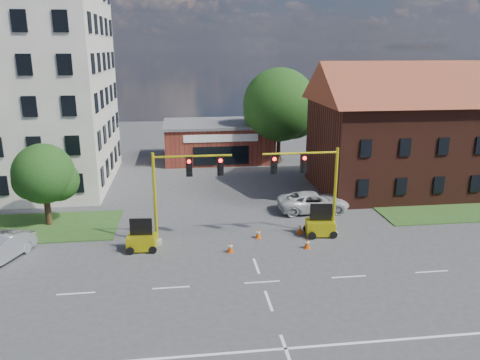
{
  "coord_description": "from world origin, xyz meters",
  "views": [
    {
      "loc": [
        -4.14,
        -23.05,
        12.56
      ],
      "look_at": [
        0.03,
        10.0,
        3.07
      ],
      "focal_mm": 35.0,
      "sensor_mm": 36.0,
      "label": 1
    }
  ],
  "objects_px": {
    "trailer_west": "(142,241)",
    "pickup_white": "(313,202)",
    "signal_mast_west": "(180,187)",
    "signal_mast_east": "(312,182)",
    "trailer_east": "(320,226)"
  },
  "relations": [
    {
      "from": "trailer_west",
      "to": "pickup_white",
      "type": "relative_size",
      "value": 0.37
    },
    {
      "from": "signal_mast_west",
      "to": "signal_mast_east",
      "type": "bearing_deg",
      "value": 0.0
    },
    {
      "from": "signal_mast_west",
      "to": "pickup_white",
      "type": "bearing_deg",
      "value": 25.6
    },
    {
      "from": "trailer_east",
      "to": "pickup_white",
      "type": "height_order",
      "value": "trailer_east"
    },
    {
      "from": "trailer_west",
      "to": "trailer_east",
      "type": "xyz_separation_m",
      "value": [
        12.04,
        0.97,
        0.04
      ]
    },
    {
      "from": "trailer_west",
      "to": "pickup_white",
      "type": "bearing_deg",
      "value": 28.61
    },
    {
      "from": "trailer_west",
      "to": "trailer_east",
      "type": "relative_size",
      "value": 0.94
    },
    {
      "from": "trailer_east",
      "to": "signal_mast_west",
      "type": "bearing_deg",
      "value": -172.4
    },
    {
      "from": "trailer_west",
      "to": "pickup_white",
      "type": "xyz_separation_m",
      "value": [
        12.92,
        5.79,
        0.14
      ]
    },
    {
      "from": "signal_mast_west",
      "to": "pickup_white",
      "type": "height_order",
      "value": "signal_mast_west"
    },
    {
      "from": "signal_mast_east",
      "to": "trailer_east",
      "type": "xyz_separation_m",
      "value": [
        0.77,
        0.15,
        -3.23
      ]
    },
    {
      "from": "trailer_west",
      "to": "trailer_east",
      "type": "bearing_deg",
      "value": 9.07
    },
    {
      "from": "pickup_white",
      "to": "trailer_west",
      "type": "bearing_deg",
      "value": 113.45
    },
    {
      "from": "signal_mast_east",
      "to": "trailer_west",
      "type": "bearing_deg",
      "value": -175.83
    },
    {
      "from": "trailer_west",
      "to": "trailer_east",
      "type": "height_order",
      "value": "trailer_east"
    }
  ]
}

